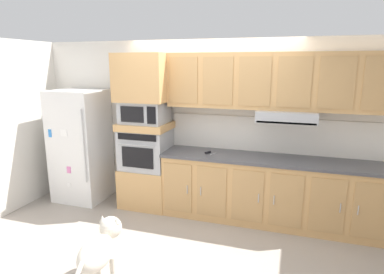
{
  "coord_description": "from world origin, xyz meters",
  "views": [
    {
      "loc": [
        1.16,
        -3.55,
        2.15
      ],
      "look_at": [
        -0.11,
        0.43,
        1.21
      ],
      "focal_mm": 30.31,
      "sensor_mm": 36.0,
      "label": 1
    }
  ],
  "objects": [
    {
      "name": "oven_base_cabinet",
      "position": [
        -0.94,
        0.75,
        0.3
      ],
      "size": [
        0.74,
        0.62,
        0.6
      ],
      "primitive_type": "cube",
      "color": "tan",
      "rests_on": "ground"
    },
    {
      "name": "upper_cabinet_with_hood",
      "position": [
        0.9,
        0.87,
        1.9
      ],
      "size": [
        2.92,
        0.48,
        0.88
      ],
      "color": "tan",
      "rests_on": "backsplash_panel"
    },
    {
      "name": "microwave",
      "position": [
        -0.94,
        0.75,
        1.46
      ],
      "size": [
        0.64,
        0.54,
        0.32
      ],
      "color": "#A8AAAF",
      "rests_on": "appliance_mid_shelf"
    },
    {
      "name": "backsplash_panel",
      "position": [
        0.89,
        1.04,
        1.17
      ],
      "size": [
        2.96,
        0.02,
        0.5
      ],
      "primitive_type": "cube",
      "color": "white",
      "rests_on": "countertop_slab"
    },
    {
      "name": "countertop_slab",
      "position": [
        0.89,
        0.75,
        0.9
      ],
      "size": [
        2.96,
        0.64,
        0.04
      ],
      "primitive_type": "cube",
      "color": "#4C4C51",
      "rests_on": "lower_cabinet_run"
    },
    {
      "name": "screwdriver",
      "position": [
        0.05,
        0.71,
        0.93
      ],
      "size": [
        0.17,
        0.16,
        0.03
      ],
      "color": "black",
      "rests_on": "countertop_slab"
    },
    {
      "name": "dog",
      "position": [
        -0.53,
        -1.17,
        0.42
      ],
      "size": [
        0.35,
        0.93,
        0.64
      ],
      "rotation": [
        0.0,
        0.0,
        1.71
      ],
      "color": "beige",
      "rests_on": "ground"
    },
    {
      "name": "ground_plane",
      "position": [
        0.0,
        0.0,
        0.0
      ],
      "size": [
        9.6,
        9.6,
        0.0
      ],
      "primitive_type": "plane",
      "color": "#9E9389"
    },
    {
      "name": "side_panel_left",
      "position": [
        -2.8,
        0.0,
        1.25
      ],
      "size": [
        0.12,
        7.1,
        2.5
      ],
      "primitive_type": "cube",
      "color": "silver",
      "rests_on": "ground"
    },
    {
      "name": "lower_cabinet_run",
      "position": [
        0.89,
        0.75,
        0.44
      ],
      "size": [
        2.92,
        0.63,
        0.88
      ],
      "color": "tan",
      "rests_on": "ground"
    },
    {
      "name": "back_kitchen_wall",
      "position": [
        0.0,
        1.11,
        1.25
      ],
      "size": [
        6.2,
        0.12,
        2.5
      ],
      "primitive_type": "cube",
      "color": "silver",
      "rests_on": "ground"
    },
    {
      "name": "appliance_mid_shelf",
      "position": [
        -0.94,
        0.75,
        1.25
      ],
      "size": [
        0.74,
        0.62,
        0.1
      ],
      "primitive_type": "cube",
      "color": "tan",
      "rests_on": "built_in_oven"
    },
    {
      "name": "built_in_oven",
      "position": [
        -0.94,
        0.75,
        0.9
      ],
      "size": [
        0.7,
        0.62,
        0.6
      ],
      "color": "#A8AAAF",
      "rests_on": "oven_base_cabinet"
    },
    {
      "name": "appliance_upper_cabinet",
      "position": [
        -0.94,
        0.75,
        1.96
      ],
      "size": [
        0.74,
        0.62,
        0.68
      ],
      "primitive_type": "cube",
      "color": "tan",
      "rests_on": "microwave"
    },
    {
      "name": "refrigerator",
      "position": [
        -2.05,
        0.68,
        0.88
      ],
      "size": [
        0.76,
        0.73,
        1.76
      ],
      "color": "white",
      "rests_on": "ground"
    }
  ]
}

